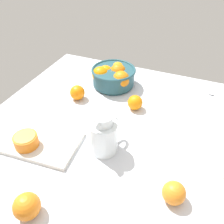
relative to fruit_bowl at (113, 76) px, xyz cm
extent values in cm
cube|color=silver|center=(15.65, -29.94, -7.21)|extent=(115.82, 106.84, 3.00)
cylinder|color=#234C56|center=(0.06, 0.10, -5.11)|extent=(19.41, 19.41, 1.20)
cylinder|color=#234C56|center=(0.06, 0.10, -0.59)|extent=(21.10, 21.10, 7.83)
torus|color=#234C56|center=(0.06, 0.10, 3.32)|extent=(22.30, 22.30, 1.20)
sphere|color=orange|center=(5.67, 0.80, -0.36)|extent=(6.64, 6.64, 6.64)
sphere|color=orange|center=(1.63, 2.20, 1.45)|extent=(8.24, 8.24, 8.24)
sphere|color=orange|center=(-0.13, 6.47, 0.86)|extent=(6.83, 6.83, 6.83)
sphere|color=orange|center=(-1.09, 1.56, -0.34)|extent=(7.68, 7.68, 7.68)
sphere|color=orange|center=(-4.51, 0.49, 0.37)|extent=(7.87, 7.87, 7.87)
sphere|color=orange|center=(-5.60, -3.50, 1.14)|extent=(8.39, 8.39, 8.39)
sphere|color=orange|center=(-0.44, -1.68, -0.04)|extent=(6.79, 6.79, 6.79)
sphere|color=orange|center=(5.61, -3.91, 1.21)|extent=(8.43, 8.43, 8.43)
cylinder|color=white|center=(13.52, -42.50, 0.54)|extent=(10.25, 10.25, 12.50)
cylinder|color=white|center=(13.52, -42.50, 8.67)|extent=(6.91, 6.91, 3.77)
cone|color=white|center=(12.61, -46.86, 9.99)|extent=(3.51, 3.36, 2.80)
torus|color=white|center=(14.74, -36.70, 1.79)|extent=(2.55, 6.80, 6.70)
cylinder|color=orange|center=(13.52, -42.50, -1.99)|extent=(9.43, 9.43, 7.44)
cube|color=beige|center=(-11.98, -49.04, -4.87)|extent=(34.37, 21.55, 1.67)
cylinder|color=orange|center=(-12.91, -52.95, -1.78)|extent=(8.72, 8.72, 4.50)
cylinder|color=#FDAB4C|center=(-12.91, -52.95, 0.62)|extent=(7.67, 7.67, 0.30)
sphere|color=orange|center=(41.17, -53.38, -2.13)|extent=(7.15, 7.15, 7.15)
sphere|color=orange|center=(-11.22, -17.61, -2.20)|extent=(7.02, 7.02, 7.02)
sphere|color=orange|center=(16.45, -14.51, -2.34)|extent=(6.73, 6.73, 6.73)
sphere|color=orange|center=(3.72, -73.63, -1.79)|extent=(7.83, 7.83, 7.83)
ellipsoid|color=silver|center=(47.71, 10.79, -5.21)|extent=(3.91, 3.64, 1.00)
cylinder|color=silver|center=(40.36, 15.69, -5.36)|extent=(12.43, 8.60, 0.70)
camera|label=1|loc=(39.13, -96.54, 60.13)|focal=37.61mm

